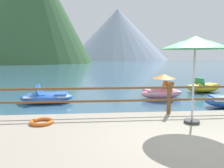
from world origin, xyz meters
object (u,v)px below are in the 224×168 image
at_px(life_ring, 42,122).
at_px(pedal_boat_1, 204,87).
at_px(pedal_boat_0, 47,97).
at_px(beach_umbrella, 195,44).
at_px(pedal_boat_4, 162,90).

height_order(life_ring, pedal_boat_1, pedal_boat_1).
bearing_deg(pedal_boat_0, beach_umbrella, -46.50).
bearing_deg(beach_umbrella, pedal_boat_1, 60.31).
xyz_separation_m(life_ring, pedal_boat_1, (8.05, 6.96, -0.15)).
xyz_separation_m(pedal_boat_0, pedal_boat_1, (8.84, 2.33, 0.04)).
xyz_separation_m(pedal_boat_0, pedal_boat_4, (5.64, 0.49, 0.16)).
height_order(beach_umbrella, pedal_boat_1, beach_umbrella).
bearing_deg(life_ring, pedal_boat_4, 46.51).
bearing_deg(life_ring, pedal_boat_0, 99.67).
height_order(beach_umbrella, pedal_boat_0, beach_umbrella).
xyz_separation_m(life_ring, pedal_boat_0, (-0.79, 4.63, -0.19)).
distance_m(beach_umbrella, life_ring, 4.40).
bearing_deg(pedal_boat_1, pedal_boat_4, -150.07).
xyz_separation_m(pedal_boat_1, pedal_boat_4, (-3.20, -1.84, 0.12)).
xyz_separation_m(beach_umbrella, pedal_boat_0, (-4.69, 4.94, -2.19)).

